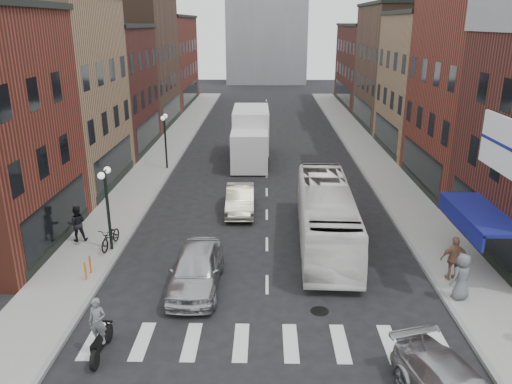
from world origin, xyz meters
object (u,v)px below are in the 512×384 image
(transit_bus, at_px, (326,216))
(streetlamp_near, at_px, (106,194))
(box_truck, at_px, (251,136))
(billboard_sign, at_px, (502,145))
(sedan_left_near, at_px, (196,269))
(motorcycle_rider, at_px, (99,329))
(streetlamp_far, at_px, (165,131))
(bike_rack, at_px, (88,268))
(ped_left_solo, at_px, (77,223))
(ped_right_c, at_px, (462,277))
(sedan_left_far, at_px, (240,199))
(ped_right_b, at_px, (454,258))
(parked_bicycle, at_px, (111,237))

(transit_bus, bearing_deg, streetlamp_near, -171.06)
(box_truck, relative_size, transit_bus, 0.87)
(billboard_sign, xyz_separation_m, sedan_left_near, (-11.50, 0.20, -5.28))
(box_truck, relative_size, motorcycle_rider, 4.28)
(motorcycle_rider, bearing_deg, billboard_sign, 22.66)
(billboard_sign, distance_m, streetlamp_far, 23.92)
(bike_rack, distance_m, ped_left_solo, 4.08)
(motorcycle_rider, distance_m, ped_right_c, 13.47)
(motorcycle_rider, bearing_deg, transit_bus, 52.90)
(transit_bus, distance_m, sedan_left_far, 6.19)
(ped_right_b, bearing_deg, streetlamp_far, -50.07)
(box_truck, bearing_deg, parked_bicycle, -111.64)
(sedan_left_far, relative_size, ped_right_b, 2.33)
(sedan_left_near, relative_size, ped_right_c, 2.66)
(bike_rack, xyz_separation_m, ped_right_c, (15.13, -1.48, 0.54))
(bike_rack, bearing_deg, billboard_sign, -2.83)
(streetlamp_far, relative_size, sedan_left_near, 0.82)
(bike_rack, xyz_separation_m, ped_right_b, (15.37, 0.03, 0.57))
(billboard_sign, height_order, box_truck, billboard_sign)
(motorcycle_rider, relative_size, sedan_left_far, 0.47)
(motorcycle_rider, height_order, transit_bus, transit_bus)
(sedan_left_far, height_order, ped_right_c, ped_right_c)
(bike_rack, height_order, box_truck, box_truck)
(sedan_left_near, bearing_deg, ped_left_solo, 146.75)
(billboard_sign, xyz_separation_m, streetlamp_near, (-15.99, 3.50, -3.22))
(billboard_sign, distance_m, ped_left_solo, 19.15)
(streetlamp_near, bearing_deg, ped_right_c, -15.64)
(parked_bicycle, height_order, ped_right_b, ped_right_b)
(sedan_left_near, bearing_deg, ped_right_b, 3.73)
(parked_bicycle, bearing_deg, box_truck, 75.90)
(box_truck, distance_m, motorcycle_rider, 24.96)
(motorcycle_rider, xyz_separation_m, ped_right_b, (13.21, 5.12, 0.12))
(box_truck, bearing_deg, billboard_sign, -65.07)
(box_truck, height_order, motorcycle_rider, box_truck)
(streetlamp_far, xyz_separation_m, ped_left_solo, (-1.93, -13.03, -1.86))
(ped_left_solo, bearing_deg, sedan_left_far, -165.71)
(bike_rack, relative_size, box_truck, 0.09)
(ped_right_c, bearing_deg, sedan_left_far, -73.98)
(ped_right_c, bearing_deg, sedan_left_near, -31.97)
(ped_right_b, relative_size, ped_right_c, 1.03)
(bike_rack, xyz_separation_m, motorcycle_rider, (2.15, -5.09, 0.45))
(box_truck, distance_m, sedan_left_near, 20.19)
(sedan_left_far, relative_size, ped_right_c, 2.40)
(box_truck, xyz_separation_m, ped_right_c, (8.79, -20.97, -0.86))
(sedan_left_far, distance_m, parked_bicycle, 7.93)
(motorcycle_rider, distance_m, ped_left_solo, 9.58)
(streetlamp_near, xyz_separation_m, ped_right_c, (14.93, -4.18, -1.82))
(parked_bicycle, distance_m, ped_left_solo, 2.00)
(bike_rack, height_order, parked_bicycle, parked_bicycle)
(sedan_left_far, bearing_deg, streetlamp_far, 122.85)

